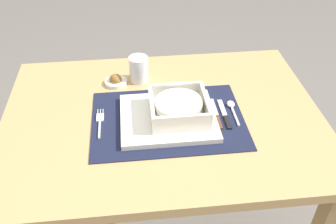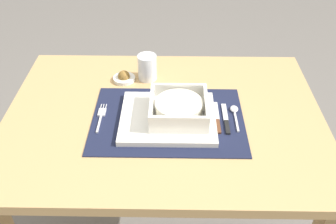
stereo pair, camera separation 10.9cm
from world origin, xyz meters
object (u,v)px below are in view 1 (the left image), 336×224
fork (100,121)px  bread_knife (216,115)px  butter_knife (225,116)px  condiment_saucer (116,81)px  porridge_bowl (179,108)px  dining_table (163,143)px  drinking_glass (139,70)px  spoon (232,107)px

fork → bread_knife: 0.34m
butter_knife → condiment_saucer: 0.39m
porridge_bowl → fork: size_ratio=1.25×
butter_knife → porridge_bowl: bearing=179.1°
dining_table → fork: fork is taller
porridge_bowl → butter_knife: (0.14, -0.00, -0.04)m
butter_knife → dining_table: bearing=171.0°
condiment_saucer → bread_knife: bearing=-35.5°
bread_knife → drinking_glass: (-0.22, 0.22, 0.03)m
butter_knife → drinking_glass: bearing=137.8°
dining_table → fork: bearing=-175.3°
spoon → fork: bearing=179.9°
fork → dining_table: bearing=5.6°
drinking_glass → fork: bearing=-120.6°
porridge_bowl → butter_knife: size_ratio=1.19×
butter_knife → condiment_saucer: (-0.32, 0.22, 0.00)m
dining_table → spoon: (0.21, 0.01, 0.12)m
fork → bread_knife: bearing=-1.1°
spoon → condiment_saucer: bearing=150.0°
fork → bread_knife: bread_knife is taller
fork → bread_knife: (0.34, -0.01, 0.00)m
fork → butter_knife: butter_knife is taller
fork → condiment_saucer: 0.20m
butter_knife → condiment_saucer: size_ratio=1.89×
porridge_bowl → spoon: (0.17, 0.03, -0.04)m
drinking_glass → butter_knife: bearing=-43.3°
porridge_bowl → fork: (-0.23, 0.01, -0.04)m
porridge_bowl → condiment_saucer: size_ratio=2.24×
porridge_bowl → fork: porridge_bowl is taller
fork → butter_knife: size_ratio=0.95×
porridge_bowl → drinking_glass: 0.25m
fork → spoon: spoon is taller
spoon → drinking_glass: 0.33m
fork → spoon: size_ratio=1.12×
bread_knife → fork: bearing=175.2°
butter_knife → condiment_saucer: bearing=147.2°
fork → butter_knife: bearing=-1.8°
spoon → condiment_saucer: 0.39m
fork → condiment_saucer: size_ratio=1.79×
porridge_bowl → condiment_saucer: porridge_bowl is taller
dining_table → condiment_saucer: bearing=127.1°
porridge_bowl → fork: bearing=176.9°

